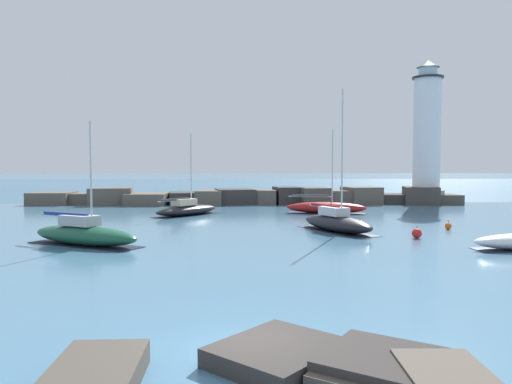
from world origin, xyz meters
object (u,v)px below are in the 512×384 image
(sailboat_moored_0, at_px, (326,208))
(sailboat_moored_4, at_px, (336,222))
(mooring_buoy_far_side, at_px, (417,233))
(lighthouse, at_px, (427,140))
(mooring_buoy_orange_near, at_px, (448,226))
(sailboat_moored_3, at_px, (84,234))
(sailboat_moored_1, at_px, (187,209))

(sailboat_moored_0, relative_size, sailboat_moored_4, 0.82)
(mooring_buoy_far_side, bearing_deg, sailboat_moored_0, 100.62)
(lighthouse, distance_m, mooring_buoy_far_side, 32.71)
(lighthouse, height_order, sailboat_moored_0, lighthouse)
(mooring_buoy_orange_near, relative_size, mooring_buoy_far_side, 0.83)
(mooring_buoy_orange_near, height_order, mooring_buoy_far_side, mooring_buoy_far_side)
(sailboat_moored_3, height_order, mooring_buoy_orange_near, sailboat_moored_3)
(sailboat_moored_0, relative_size, sailboat_moored_1, 1.06)
(sailboat_moored_1, height_order, sailboat_moored_3, sailboat_moored_1)
(sailboat_moored_4, bearing_deg, sailboat_moored_1, 135.44)
(mooring_buoy_orange_near, distance_m, mooring_buoy_far_side, 6.17)
(sailboat_moored_0, bearing_deg, lighthouse, 39.37)
(sailboat_moored_4, xyz_separation_m, mooring_buoy_far_side, (4.77, -3.70, -0.35))
(mooring_buoy_orange_near, bearing_deg, sailboat_moored_4, -173.90)
(sailboat_moored_1, distance_m, mooring_buoy_far_side, 23.63)
(sailboat_moored_1, relative_size, mooring_buoy_orange_near, 11.44)
(sailboat_moored_0, height_order, sailboat_moored_3, sailboat_moored_0)
(sailboat_moored_0, distance_m, sailboat_moored_1, 14.12)
(lighthouse, distance_m, sailboat_moored_3, 46.55)
(sailboat_moored_1, relative_size, sailboat_moored_3, 0.99)
(sailboat_moored_3, distance_m, mooring_buoy_far_side, 21.71)
(sailboat_moored_4, bearing_deg, mooring_buoy_orange_near, 6.10)
(sailboat_moored_4, bearing_deg, sailboat_moored_0, 83.81)
(sailboat_moored_1, relative_size, mooring_buoy_far_side, 9.46)
(sailboat_moored_3, distance_m, sailboat_moored_4, 17.84)
(sailboat_moored_4, distance_m, mooring_buoy_far_side, 6.05)
(lighthouse, height_order, sailboat_moored_3, lighthouse)
(sailboat_moored_3, bearing_deg, sailboat_moored_1, 76.90)
(sailboat_moored_3, bearing_deg, sailboat_moored_0, 47.13)
(sailboat_moored_0, distance_m, sailboat_moored_4, 13.86)
(sailboat_moored_0, height_order, mooring_buoy_orange_near, sailboat_moored_0)
(lighthouse, relative_size, sailboat_moored_4, 1.73)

